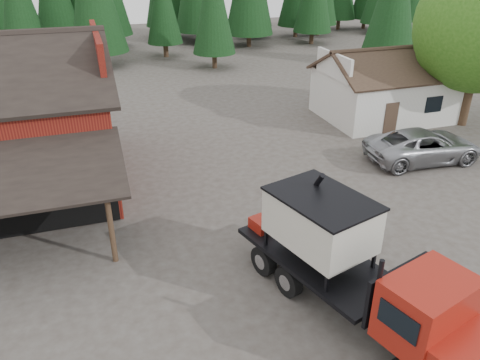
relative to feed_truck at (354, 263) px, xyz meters
name	(u,v)px	position (x,y,z in m)	size (l,w,h in m)	color
ground	(278,264)	(-1.17, 2.97, -1.88)	(120.00, 120.00, 0.00)	#423A33
farmhouse	(385,92)	(11.83, 15.97, -0.21)	(8.60, 6.42, 4.65)	silver
conifer_backdrop	(135,48)	(-1.17, 44.97, -1.88)	(76.00, 16.00, 16.00)	black
near_pine_b	(213,2)	(4.83, 32.97, 4.01)	(3.96, 3.96, 10.40)	#382619
feed_truck	(354,263)	(0.00, 0.00, 0.00)	(4.75, 9.20, 4.02)	black
silver_car	(424,146)	(9.69, 9.02, -1.01)	(2.86, 6.21, 1.73)	#9C9DA3
equip_box	(313,235)	(0.67, 3.91, -1.58)	(0.70, 1.10, 0.60)	#9C2811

